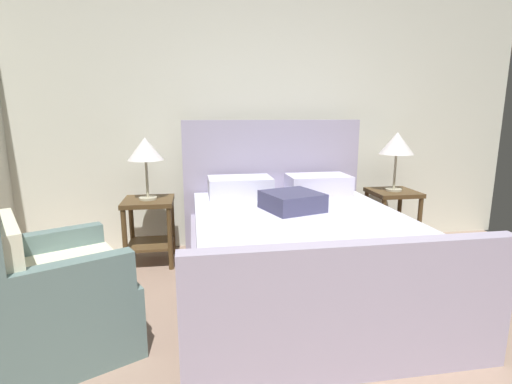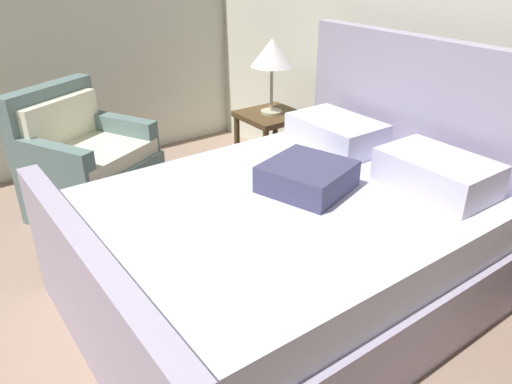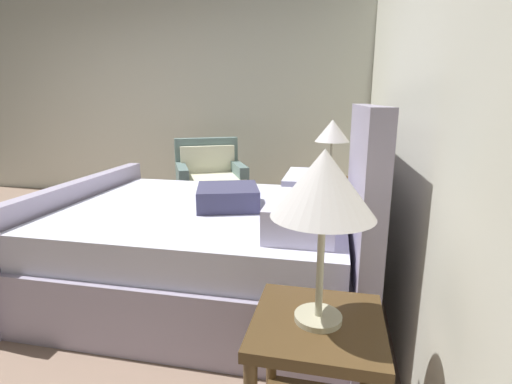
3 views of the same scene
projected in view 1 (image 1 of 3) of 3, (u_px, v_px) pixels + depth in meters
wall_back at (274, 113)px, 3.94m from camera, size 5.20×0.12×2.72m
bed at (297, 245)px, 2.97m from camera, size 1.76×2.13×1.30m
nightstand_right at (392, 210)px, 3.88m from camera, size 0.44×0.44×0.60m
table_lamp_right at (397, 144)px, 3.74m from camera, size 0.33×0.33×0.58m
nightstand_left at (149, 220)px, 3.49m from camera, size 0.44×0.44×0.60m
table_lamp_left at (145, 150)px, 3.36m from camera, size 0.31×0.31×0.55m
armchair at (51, 296)px, 2.16m from camera, size 0.98×0.97×0.90m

